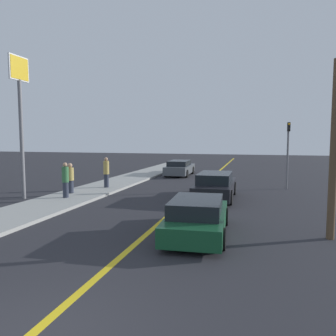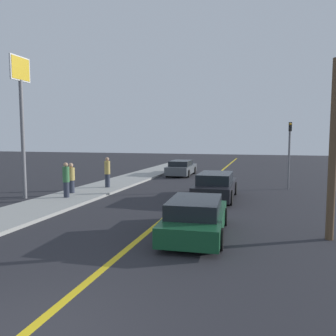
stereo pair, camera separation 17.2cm
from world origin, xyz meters
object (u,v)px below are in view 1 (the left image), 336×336
Objects in this scene: pedestrian_near_curb at (65,180)px; traffic_light at (288,148)px; utility_pole at (334,151)px; car_near_right_lane at (197,217)px; car_ahead_center at (215,186)px; pedestrian_mid_group at (70,178)px; roadside_sign at (20,100)px; pedestrian_far_standing at (106,172)px; car_far_distant at (180,168)px.

traffic_light is (11.19, 6.90, 1.48)m from pedestrian_near_curb.
traffic_light is 0.74× the size of utility_pole.
car_ahead_center reaches higher than car_near_right_lane.
pedestrian_near_curb is 0.43× the size of traffic_light.
roadside_sign is (-1.82, -1.50, 4.12)m from pedestrian_mid_group.
traffic_light reaches higher than pedestrian_mid_group.
car_ahead_center is at bearing 8.07° from pedestrian_mid_group.
car_ahead_center is 6.24m from traffic_light.
pedestrian_mid_group is at bearing -111.85° from pedestrian_far_standing.
car_near_right_lane is 0.80× the size of utility_pole.
pedestrian_near_curb is 1.08× the size of pedestrian_mid_group.
car_near_right_lane is at bearing -170.45° from utility_pole.
pedestrian_near_curb is 3.76m from pedestrian_far_standing.
car_far_distant is 14.49m from roadside_sign.
car_near_right_lane is at bearing -21.87° from roadside_sign.
pedestrian_mid_group is at bearing 158.58° from utility_pole.
utility_pole is at bearing -21.42° from pedestrian_mid_group.
traffic_light reaches higher than pedestrian_far_standing.
pedestrian_mid_group is at bearing -172.38° from car_ahead_center.
roadside_sign reaches higher than pedestrian_far_standing.
utility_pole reaches higher than car_ahead_center.
pedestrian_far_standing is at bearing 147.15° from utility_pole.
pedestrian_mid_group is 4.75m from roadside_sign.
car_ahead_center reaches higher than car_far_distant.
roadside_sign is at bearing -114.30° from car_far_distant.
car_ahead_center is 0.65× the size of roadside_sign.
car_far_distant is 10.05m from traffic_light.
pedestrian_far_standing is (-6.84, 1.34, 0.40)m from car_ahead_center.
roadside_sign is 1.31× the size of utility_pole.
utility_pole is (8.60, -15.96, 2.15)m from car_far_distant.
pedestrian_far_standing is 0.25× the size of roadside_sign.
utility_pole is (0.44, -10.39, 0.25)m from traffic_light.
pedestrian_near_curb reaches higher than car_ahead_center.
pedestrian_far_standing reaches higher than car_far_distant.
car_near_right_lane is 8.62m from pedestrian_near_curb.
pedestrian_near_curb is 0.97× the size of pedestrian_far_standing.
pedestrian_mid_group is at bearing 142.41° from car_near_right_lane.
utility_pole is (13.98, -3.27, -2.31)m from roadside_sign.
car_near_right_lane is 11.54m from roadside_sign.
pedestrian_near_curb is at bearing -105.02° from car_far_distant.
car_near_right_lane is 2.69× the size of pedestrian_mid_group.
pedestrian_mid_group is (-8.05, 5.46, 0.36)m from car_near_right_lane.
pedestrian_near_curb is at bearing 5.39° from roadside_sign.
pedestrian_far_standing reaches higher than pedestrian_near_curb.
pedestrian_far_standing is 0.33× the size of utility_pole.
roadside_sign is 14.54m from utility_pole.
car_ahead_center is 6.98m from pedestrian_far_standing.
pedestrian_far_standing is at bearing 82.96° from pedestrian_near_curb.
pedestrian_near_curb is at bearing -162.32° from car_ahead_center.
pedestrian_mid_group is (-7.82, -1.11, 0.29)m from car_ahead_center.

